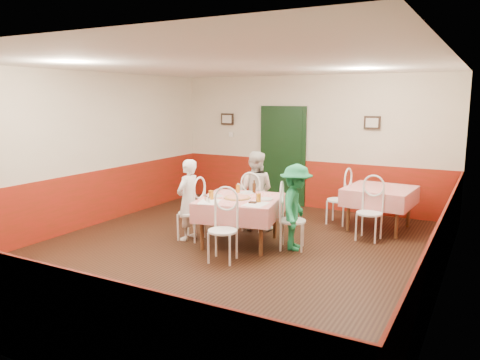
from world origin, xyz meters
The scene contains 39 objects.
floor centered at (0.00, 0.00, 0.00)m, with size 7.00×7.00×0.00m, color black.
ceiling centered at (0.00, 0.00, 2.80)m, with size 7.00×7.00×0.00m, color white.
back_wall centered at (0.00, 3.50, 1.40)m, with size 6.00×0.10×2.80m, color beige.
front_wall centered at (0.00, -3.50, 1.40)m, with size 6.00×0.10×2.80m, color beige.
left_wall centered at (-3.00, 0.00, 1.40)m, with size 0.10×7.00×2.80m, color beige.
right_wall centered at (3.00, 0.00, 1.40)m, with size 0.10×7.00×2.80m, color beige.
wainscot_back centered at (0.00, 3.48, 0.50)m, with size 6.00×0.03×1.00m, color maroon.
wainscot_front centered at (0.00, -3.48, 0.50)m, with size 6.00×0.03×1.00m, color maroon.
wainscot_left centered at (-2.98, 0.00, 0.50)m, with size 0.03×7.00×1.00m, color maroon.
wainscot_right centered at (2.98, 0.00, 0.50)m, with size 0.03×7.00×1.00m, color maroon.
door centered at (-0.60, 3.45, 1.05)m, with size 0.96×0.06×2.10m, color black.
picture_left centered at (-2.00, 3.45, 1.85)m, with size 0.32×0.03×0.26m, color black.
picture_right centered at (1.30, 3.45, 1.85)m, with size 0.32×0.03×0.26m, color black.
thermostat centered at (-1.90, 3.45, 1.50)m, with size 0.10×0.03×0.10m, color white.
main_table centered at (-0.04, 0.47, 0.38)m, with size 1.22×1.22×0.77m, color red.
second_table centered at (1.73, 2.44, 0.38)m, with size 1.12×1.12×0.77m, color red.
chair_left centered at (-0.88, 0.30, 0.45)m, with size 0.42×0.42×0.90m, color white, non-canonical shape.
chair_right centered at (0.79, 0.64, 0.45)m, with size 0.42×0.42×0.90m, color white, non-canonical shape.
chair_far centered at (-0.21, 1.31, 0.45)m, with size 0.42×0.42×0.90m, color white, non-canonical shape.
chair_near centered at (0.13, -0.36, 0.45)m, with size 0.42×0.42×0.90m, color white, non-canonical shape.
chair_second_a centered at (0.98, 2.44, 0.45)m, with size 0.42×0.42×0.90m, color white, non-canonical shape.
chair_second_b centered at (1.73, 1.69, 0.45)m, with size 0.42×0.42×0.90m, color white, non-canonical shape.
pizza centered at (-0.06, 0.42, 0.77)m, with size 0.41×0.41×0.03m, color #B74723.
plate_left centered at (-0.46, 0.38, 0.77)m, with size 0.25×0.25×0.01m, color white.
plate_right centered at (0.36, 0.56, 0.77)m, with size 0.25×0.25×0.01m, color white.
plate_far centered at (-0.12, 0.87, 0.77)m, with size 0.25×0.25×0.01m, color white.
glass_a centered at (-0.38, 0.15, 0.83)m, with size 0.08×0.08×0.14m, color #BF7219.
glass_b centered at (0.35, 0.34, 0.83)m, with size 0.07×0.07×0.13m, color #BF7219.
glass_c centered at (-0.28, 0.83, 0.82)m, with size 0.07×0.07×0.13m, color #BF7219.
beer_bottle centered at (-0.01, 0.91, 0.86)m, with size 0.06×0.06×0.20m, color #381C0A.
shaker_a centered at (-0.37, -0.01, 0.81)m, with size 0.04×0.04×0.09m, color silver.
shaker_b centered at (-0.28, -0.07, 0.81)m, with size 0.04×0.04×0.09m, color silver.
shaker_c centered at (-0.42, 0.05, 0.81)m, with size 0.04×0.04×0.09m, color #B23319.
menu_left centered at (-0.32, 0.00, 0.76)m, with size 0.30×0.40×0.00m, color white.
menu_right centered at (0.38, 0.19, 0.76)m, with size 0.30×0.40×0.00m, color white.
wallet centered at (0.30, 0.24, 0.77)m, with size 0.11×0.09×0.02m, color black.
diner_left centered at (-0.93, 0.29, 0.67)m, with size 0.49×0.32×1.35m, color gray.
diner_far centered at (-0.22, 1.36, 0.71)m, with size 0.69×0.53×1.41m, color gray.
diner_right centered at (0.84, 0.65, 0.67)m, with size 0.86×0.50×1.34m, color gray.
Camera 1 is at (3.44, -5.92, 2.33)m, focal length 35.00 mm.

